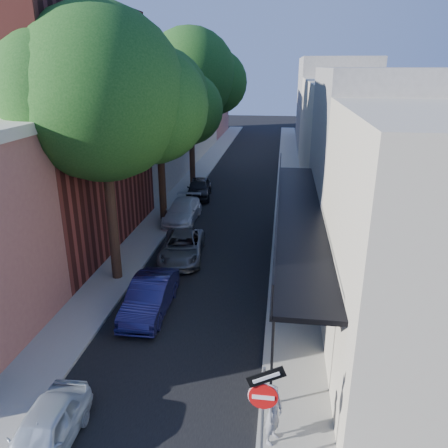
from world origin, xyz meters
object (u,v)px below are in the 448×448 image
(parked_car_d, at_px, (183,211))
(pedestrian, at_px, (273,414))
(parked_car_c, at_px, (182,247))
(parked_car_e, at_px, (199,188))
(parked_car_a, at_px, (43,434))
(parked_car_b, at_px, (150,297))
(oak_mid, at_px, (166,103))
(oak_far, at_px, (197,77))
(sign_post, at_px, (263,400))
(oak_near, at_px, (114,98))

(parked_car_d, bearing_deg, pedestrian, -70.05)
(parked_car_c, distance_m, parked_car_d, 5.50)
(parked_car_d, relative_size, parked_car_e, 1.10)
(parked_car_a, bearing_deg, parked_car_b, 82.60)
(pedestrian, bearing_deg, parked_car_c, 48.10)
(parked_car_a, xyz_separation_m, pedestrian, (5.58, 1.01, 0.37))
(oak_mid, bearing_deg, pedestrian, -67.52)
(parked_car_c, relative_size, pedestrian, 2.63)
(oak_far, relative_size, parked_car_e, 2.90)
(oak_far, distance_m, pedestrian, 27.38)
(sign_post, xyz_separation_m, parked_car_d, (-5.76, 17.02, -1.38))
(sign_post, xyz_separation_m, pedestrian, (0.24, 0.78, -1.08))
(oak_near, distance_m, parked_car_c, 7.89)
(parked_car_a, relative_size, parked_car_e, 0.83)
(oak_mid, height_order, parked_car_e, oak_mid)
(sign_post, xyz_separation_m, oak_far, (-6.51, 26.30, 6.22))
(oak_near, relative_size, pedestrian, 6.84)
(oak_mid, xyz_separation_m, parked_car_e, (0.85, 5.08, -6.36))
(oak_near, relative_size, parked_car_d, 2.52)
(parked_car_b, relative_size, parked_car_c, 0.93)
(sign_post, xyz_separation_m, parked_car_a, (-5.33, -0.23, -1.45))
(sign_post, distance_m, oak_mid, 19.14)
(parked_car_d, xyz_separation_m, pedestrian, (6.00, -16.24, 0.30))
(parked_car_c, distance_m, parked_car_e, 10.75)
(oak_far, height_order, parked_car_d, oak_far)
(parked_car_e, bearing_deg, parked_car_b, -92.35)
(parked_car_c, xyz_separation_m, parked_car_d, (-1.20, 5.37, 0.05))
(parked_car_a, height_order, parked_car_d, parked_car_d)
(parked_car_a, bearing_deg, oak_mid, 92.33)
(parked_car_b, bearing_deg, parked_car_d, 95.31)
(parked_car_c, height_order, parked_car_d, parked_car_d)
(oak_mid, distance_m, parked_car_b, 12.64)
(oak_far, xyz_separation_m, parked_car_c, (1.95, -14.65, -7.65))
(oak_mid, bearing_deg, parked_car_e, 80.48)
(parked_car_b, xyz_separation_m, parked_car_c, (0.11, 5.14, -0.06))
(parked_car_a, distance_m, parked_car_d, 17.25)
(parked_car_a, relative_size, parked_car_b, 0.84)
(parked_car_d, bearing_deg, parked_car_e, 89.30)
(sign_post, distance_m, pedestrian, 1.36)
(parked_car_e, xyz_separation_m, pedestrian, (5.97, -21.56, 0.25))
(oak_far, bearing_deg, parked_car_e, -78.74)
(parked_car_c, distance_m, pedestrian, 11.89)
(sign_post, bearing_deg, oak_mid, 110.86)
(oak_near, bearing_deg, parked_car_e, 86.49)
(pedestrian, bearing_deg, parked_car_d, 44.55)
(oak_far, xyz_separation_m, parked_car_b, (1.85, -19.78, -7.58))
(oak_mid, relative_size, parked_car_a, 2.98)
(oak_far, height_order, parked_car_c, oak_far)
(oak_mid, height_order, parked_car_b, oak_mid)
(parked_car_c, relative_size, parked_car_d, 0.97)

